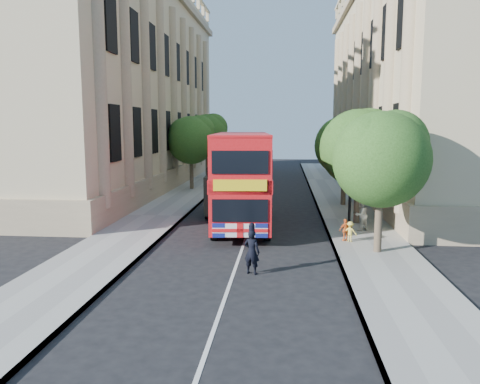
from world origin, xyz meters
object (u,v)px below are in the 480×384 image
(police_constable, at_px, (252,252))
(lamp_post, at_px, (350,186))
(box_van, at_px, (225,191))
(woman_pedestrian, at_px, (361,215))
(double_decker_bus, at_px, (242,175))

(police_constable, bearing_deg, lamp_post, -106.63)
(lamp_post, distance_m, box_van, 8.83)
(woman_pedestrian, bearing_deg, double_decker_bus, -55.73)
(lamp_post, height_order, double_decker_bus, lamp_post)
(lamp_post, height_order, box_van, lamp_post)
(police_constable, bearing_deg, double_decker_bus, -63.93)
(box_van, height_order, woman_pedestrian, box_van)
(double_decker_bus, bearing_deg, police_constable, -86.79)
(box_van, height_order, police_constable, box_van)
(double_decker_bus, bearing_deg, box_van, 109.21)
(box_van, bearing_deg, lamp_post, -42.45)
(double_decker_bus, height_order, police_constable, double_decker_bus)
(lamp_post, xyz_separation_m, woman_pedestrian, (0.72, 1.03, -1.57))
(double_decker_bus, xyz_separation_m, woman_pedestrian, (6.22, -1.55, -1.78))
(box_van, relative_size, police_constable, 3.17)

